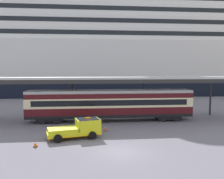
{
  "coord_description": "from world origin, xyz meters",
  "views": [
    {
      "loc": [
        -2.68,
        -19.65,
        6.96
      ],
      "look_at": [
        0.04,
        8.46,
        4.5
      ],
      "focal_mm": 39.2,
      "sensor_mm": 36.0,
      "label": 1
    }
  ],
  "objects_px": {
    "traffic_cone_near": "(106,128)",
    "traffic_cone_mid": "(35,144)",
    "cruise_ship": "(58,42)",
    "service_truck": "(79,128)",
    "train_carriage": "(110,104)"
  },
  "relations": [
    {
      "from": "train_carriage",
      "to": "traffic_cone_near",
      "type": "bearing_deg",
      "value": -100.66
    },
    {
      "from": "cruise_ship",
      "to": "traffic_cone_near",
      "type": "distance_m",
      "value": 46.23
    },
    {
      "from": "traffic_cone_near",
      "to": "traffic_cone_mid",
      "type": "height_order",
      "value": "traffic_cone_near"
    },
    {
      "from": "cruise_ship",
      "to": "service_truck",
      "type": "xyz_separation_m",
      "value": [
        7.34,
        -45.34,
        -13.13
      ]
    },
    {
      "from": "service_truck",
      "to": "traffic_cone_mid",
      "type": "bearing_deg",
      "value": -145.96
    },
    {
      "from": "cruise_ship",
      "to": "traffic_cone_near",
      "type": "xyz_separation_m",
      "value": [
        10.21,
        -42.92,
        -13.8
      ]
    },
    {
      "from": "cruise_ship",
      "to": "train_carriage",
      "type": "bearing_deg",
      "value": -73.56
    },
    {
      "from": "service_truck",
      "to": "train_carriage",
      "type": "bearing_deg",
      "value": 63.01
    },
    {
      "from": "cruise_ship",
      "to": "traffic_cone_mid",
      "type": "distance_m",
      "value": 49.95
    },
    {
      "from": "traffic_cone_near",
      "to": "traffic_cone_mid",
      "type": "bearing_deg",
      "value": -143.2
    },
    {
      "from": "traffic_cone_near",
      "to": "traffic_cone_mid",
      "type": "distance_m",
      "value": 8.24
    },
    {
      "from": "cruise_ship",
      "to": "traffic_cone_near",
      "type": "relative_size",
      "value": 191.07
    },
    {
      "from": "service_truck",
      "to": "traffic_cone_mid",
      "type": "distance_m",
      "value": 4.56
    },
    {
      "from": "service_truck",
      "to": "traffic_cone_near",
      "type": "xyz_separation_m",
      "value": [
        2.86,
        2.41,
        -0.66
      ]
    },
    {
      "from": "service_truck",
      "to": "traffic_cone_near",
      "type": "height_order",
      "value": "service_truck"
    }
  ]
}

